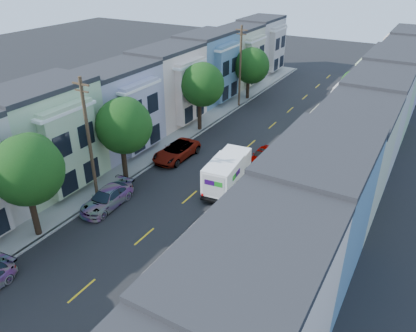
# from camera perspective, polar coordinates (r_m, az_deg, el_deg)

# --- Properties ---
(ground) EXTENTS (160.00, 160.00, 0.00)m
(ground) POSITION_cam_1_polar(r_m,az_deg,el_deg) (29.42, -8.94, -9.79)
(ground) COLOR black
(ground) RESTS_ON ground
(road_slab) EXTENTS (12.00, 70.00, 0.02)m
(road_slab) POSITION_cam_1_polar(r_m,az_deg,el_deg) (40.25, 4.26, 1.54)
(road_slab) COLOR black
(road_slab) RESTS_ON ground
(curb_left) EXTENTS (0.30, 70.00, 0.15)m
(curb_left) POSITION_cam_1_polar(r_m,az_deg,el_deg) (42.90, -3.02, 3.41)
(curb_left) COLOR gray
(curb_left) RESTS_ON ground
(curb_right) EXTENTS (0.30, 70.00, 0.15)m
(curb_right) POSITION_cam_1_polar(r_m,az_deg,el_deg) (38.32, 12.40, -0.41)
(curb_right) COLOR gray
(curb_right) RESTS_ON ground
(sidewalk_left) EXTENTS (2.60, 70.00, 0.15)m
(sidewalk_left) POSITION_cam_1_polar(r_m,az_deg,el_deg) (43.57, -4.46, 3.76)
(sidewalk_left) COLOR gray
(sidewalk_left) RESTS_ON ground
(sidewalk_right) EXTENTS (2.60, 70.00, 0.15)m
(sidewalk_right) POSITION_cam_1_polar(r_m,az_deg,el_deg) (38.02, 14.24, -0.87)
(sidewalk_right) COLOR gray
(sidewalk_right) RESTS_ON ground
(centerline) EXTENTS (0.12, 70.00, 0.01)m
(centerline) POSITION_cam_1_polar(r_m,az_deg,el_deg) (40.26, 4.26, 1.53)
(centerline) COLOR gold
(centerline) RESTS_ON ground
(townhouse_row_left) EXTENTS (5.00, 70.00, 8.50)m
(townhouse_row_left) POSITION_cam_1_polar(r_m,az_deg,el_deg) (45.69, -8.43, 4.61)
(townhouse_row_left) COLOR beige
(townhouse_row_left) RESTS_ON ground
(townhouse_row_right) EXTENTS (5.00, 70.00, 8.50)m
(townhouse_row_right) POSITION_cam_1_polar(r_m,az_deg,el_deg) (37.44, 19.76, -2.34)
(townhouse_row_right) COLOR beige
(townhouse_row_right) RESTS_ON ground
(tree_b) EXTENTS (4.70, 4.70, 7.70)m
(tree_b) POSITION_cam_1_polar(r_m,az_deg,el_deg) (28.71, -24.17, -0.54)
(tree_b) COLOR black
(tree_b) RESTS_ON ground
(tree_c) EXTENTS (4.70, 4.70, 7.45)m
(tree_c) POSITION_cam_1_polar(r_m,az_deg,el_deg) (34.43, -11.85, 5.55)
(tree_c) COLOR black
(tree_c) RESTS_ON ground
(tree_d) EXTENTS (4.70, 4.70, 7.67)m
(tree_d) POSITION_cam_1_polar(r_m,az_deg,el_deg) (44.06, -0.90, 11.36)
(tree_d) COLOR black
(tree_d) RESTS_ON ground
(tree_e) EXTENTS (4.70, 4.70, 6.98)m
(tree_e) POSITION_cam_1_polar(r_m,az_deg,el_deg) (55.10, 6.05, 13.86)
(tree_e) COLOR black
(tree_e) RESTS_ON ground
(tree_far_r) EXTENTS (3.10, 3.10, 5.69)m
(tree_far_r) POSITION_cam_1_polar(r_m,az_deg,el_deg) (51.11, 19.62, 10.69)
(tree_far_r) COLOR black
(tree_far_r) RESTS_ON ground
(utility_pole_near) EXTENTS (1.60, 0.26, 10.00)m
(utility_pole_near) POSITION_cam_1_polar(r_m,az_deg,el_deg) (31.89, -16.35, 3.30)
(utility_pole_near) COLOR #42301E
(utility_pole_near) RESTS_ON ground
(utility_pole_far) EXTENTS (1.60, 0.26, 10.00)m
(utility_pole_far) POSITION_cam_1_polar(r_m,az_deg,el_deg) (52.11, 4.56, 13.72)
(utility_pole_far) COLOR #42301E
(utility_pole_far) RESTS_ON ground
(fedex_truck) EXTENTS (2.28, 5.93, 2.85)m
(fedex_truck) POSITION_cam_1_polar(r_m,az_deg,el_deg) (33.85, 2.69, -0.80)
(fedex_truck) COLOR white
(fedex_truck) RESTS_ON ground
(lead_sedan) EXTENTS (1.60, 3.96, 1.27)m
(lead_sedan) POSITION_cam_1_polar(r_m,az_deg,el_deg) (39.03, 7.60, 1.50)
(lead_sedan) COLOR black
(lead_sedan) RESTS_ON ground
(parked_left_c) EXTENTS (2.26, 4.95, 1.46)m
(parked_left_c) POSITION_cam_1_polar(r_m,az_deg,el_deg) (32.81, -14.00, -4.43)
(parked_left_c) COLOR #ACB2C5
(parked_left_c) RESTS_ON ground
(parked_left_d) EXTENTS (2.70, 5.54, 1.52)m
(parked_left_d) POSITION_cam_1_polar(r_m,az_deg,el_deg) (39.31, -4.48, 2.07)
(parked_left_d) COLOR #55120F
(parked_left_d) RESTS_ON ground
(parked_right_b) EXTENTS (1.98, 4.70, 1.53)m
(parked_right_b) POSITION_cam_1_polar(r_m,az_deg,el_deg) (26.49, -0.91, -12.19)
(parked_right_b) COLOR silver
(parked_right_b) RESTS_ON ground
(parked_right_c) EXTENTS (1.62, 4.16, 1.35)m
(parked_right_c) POSITION_cam_1_polar(r_m,az_deg,el_deg) (39.59, 11.60, 1.61)
(parked_right_c) COLOR black
(parked_right_c) RESTS_ON ground
(parked_right_d) EXTENTS (2.67, 5.16, 1.39)m
(parked_right_d) POSITION_cam_1_polar(r_m,az_deg,el_deg) (51.39, 16.58, 7.24)
(parked_right_d) COLOR black
(parked_right_d) RESTS_ON ground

